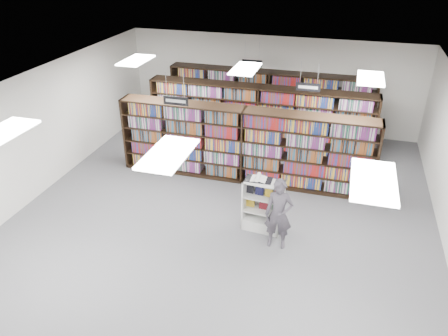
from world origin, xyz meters
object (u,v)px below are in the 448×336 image
(bookshelf_row_near, at_px, (244,145))
(shopper, at_px, (279,214))
(endcap_display, at_px, (263,212))
(open_book, at_px, (258,178))

(bookshelf_row_near, height_order, shopper, bookshelf_row_near)
(endcap_display, bearing_deg, bookshelf_row_near, 120.13)
(open_book, height_order, shopper, shopper)
(bookshelf_row_near, relative_size, open_book, 11.61)
(bookshelf_row_near, xyz_separation_m, open_book, (0.86, -2.12, 0.25))
(endcap_display, bearing_deg, shopper, -46.91)
(endcap_display, distance_m, shopper, 0.81)
(shopper, bearing_deg, endcap_display, 125.86)
(open_book, bearing_deg, endcap_display, -6.64)
(endcap_display, xyz_separation_m, open_book, (-0.14, 0.01, 0.86))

